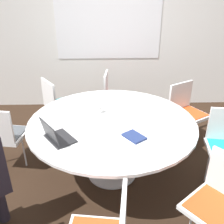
{
  "coord_description": "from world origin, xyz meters",
  "views": [
    {
      "loc": [
        -0.07,
        -2.41,
        2.02
      ],
      "look_at": [
        0.0,
        0.0,
        0.83
      ],
      "focal_mm": 40.0,
      "sensor_mm": 36.0,
      "label": 1
    }
  ],
  "objects": [
    {
      "name": "spiral_notebook",
      "position": [
        0.2,
        -0.36,
        0.74
      ],
      "size": [
        0.24,
        0.26,
        0.02
      ],
      "color": "navy",
      "rests_on": "conference_table"
    },
    {
      "name": "chair_7",
      "position": [
        -1.27,
        0.13,
        0.51
      ],
      "size": [
        0.5,
        0.48,
        0.86
      ],
      "rotation": [
        0.0,
        0.0,
        12.41
      ],
      "color": "white",
      "rests_on": "ground_plane"
    },
    {
      "name": "ground_plane",
      "position": [
        0.0,
        0.0,
        0.0
      ],
      "size": [
        16.0,
        16.0,
        0.0
      ],
      "primitive_type": "plane",
      "color": "black"
    },
    {
      "name": "wall_back",
      "position": [
        0.0,
        2.09,
        1.35
      ],
      "size": [
        8.0,
        0.07,
        2.7
      ],
      "color": "silver",
      "rests_on": "ground_plane"
    },
    {
      "name": "chair_2",
      "position": [
        0.85,
        -0.96,
        0.51
      ],
      "size": [
        0.6,
        0.61,
        0.86
      ],
      "rotation": [
        0.0,
        0.0,
        8.52
      ],
      "color": "white",
      "rests_on": "ground_plane"
    },
    {
      "name": "coffee_cup",
      "position": [
        -0.15,
        0.19,
        0.77
      ],
      "size": [
        0.08,
        0.08,
        0.09
      ],
      "color": "white",
      "rests_on": "conference_table"
    },
    {
      "name": "laptop",
      "position": [
        -0.54,
        -0.4,
        0.79
      ],
      "size": [
        0.36,
        0.38,
        0.21
      ],
      "rotation": [
        0.0,
        0.0,
        2.2
      ],
      "color": "#232326",
      "rests_on": "conference_table"
    },
    {
      "name": "chair_5",
      "position": [
        0.07,
        1.28,
        0.51
      ],
      "size": [
        0.47,
        0.48,
        0.86
      ],
      "rotation": [
        0.0,
        0.0,
        10.89
      ],
      "color": "white",
      "rests_on": "ground_plane"
    },
    {
      "name": "conference_table",
      "position": [
        0.0,
        0.0,
        0.63
      ],
      "size": [
        1.83,
        1.83,
        0.73
      ],
      "color": "#B7B7BC",
      "rests_on": "ground_plane"
    },
    {
      "name": "chair_6",
      "position": [
        -0.78,
        1.02,
        0.51
      ],
      "size": [
        0.6,
        0.6,
        0.86
      ],
      "rotation": [
        0.0,
        0.0,
        11.6
      ],
      "color": "white",
      "rests_on": "ground_plane"
    },
    {
      "name": "chair_4",
      "position": [
        1.06,
        0.72,
        0.51
      ],
      "size": [
        0.59,
        0.59,
        0.86
      ],
      "rotation": [
        0.0,
        0.0,
        9.97
      ],
      "color": "white",
      "rests_on": "ground_plane"
    }
  ]
}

